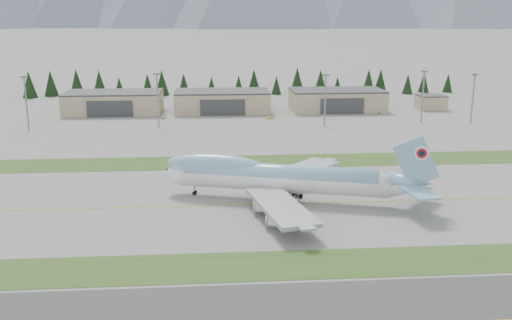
{
  "coord_description": "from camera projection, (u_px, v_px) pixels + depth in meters",
  "views": [
    {
      "loc": [
        -19.95,
        -142.75,
        48.8
      ],
      "look_at": [
        -7.75,
        16.05,
        8.0
      ],
      "focal_mm": 40.0,
      "sensor_mm": 36.0,
      "label": 1
    }
  ],
  "objects": [
    {
      "name": "service_vehicle_b",
      "position": [
        271.0,
        119.0,
        273.59
      ],
      "size": [
        3.73,
        2.07,
        1.17
      ],
      "primitive_type": "imported",
      "rotation": [
        0.0,
        0.0,
        1.82
      ],
      "color": "#A9BD2F",
      "rests_on": "ground"
    },
    {
      "name": "ground",
      "position": [
        290.0,
        203.0,
        151.46
      ],
      "size": [
        7000.0,
        7000.0,
        0.0
      ],
      "primitive_type": "plane",
      "color": "#5E5E5C",
      "rests_on": "ground"
    },
    {
      "name": "taxiway_line_main",
      "position": [
        290.0,
        203.0,
        151.46
      ],
      "size": [
        400.0,
        0.4,
        0.02
      ],
      "primitive_type": "cube",
      "color": "#C78D17",
      "rests_on": "ground"
    },
    {
      "name": "floodlight_masts",
      "position": [
        284.0,
        89.0,
        254.56
      ],
      "size": [
        203.39,
        9.79,
        23.8
      ],
      "color": "gray",
      "rests_on": "ground"
    },
    {
      "name": "hangar_center",
      "position": [
        222.0,
        101.0,
        293.8
      ],
      "size": [
        48.0,
        26.6,
        10.8
      ],
      "color": "#9D8D6D",
      "rests_on": "ground"
    },
    {
      "name": "control_shed",
      "position": [
        431.0,
        102.0,
        300.52
      ],
      "size": [
        14.0,
        12.0,
        7.6
      ],
      "color": "#9D8D6D",
      "rests_on": "ground"
    },
    {
      "name": "boeing_747_freighter",
      "position": [
        281.0,
        177.0,
        152.54
      ],
      "size": [
        73.82,
        61.29,
        19.47
      ],
      "rotation": [
        0.0,
        0.0,
        -0.28
      ],
      "color": "white",
      "rests_on": "ground"
    },
    {
      "name": "grass_strip_near",
      "position": [
        315.0,
        264.0,
        114.76
      ],
      "size": [
        400.0,
        14.0,
        0.08
      ],
      "primitive_type": "cube",
      "color": "#2F4F1C",
      "rests_on": "ground"
    },
    {
      "name": "service_vehicle_c",
      "position": [
        378.0,
        113.0,
        289.44
      ],
      "size": [
        1.72,
        3.79,
        1.07
      ],
      "primitive_type": "imported",
      "rotation": [
        0.0,
        0.0,
        0.06
      ],
      "color": "#9E9DA1",
      "rests_on": "ground"
    },
    {
      "name": "grass_strip_far",
      "position": [
        272.0,
        161.0,
        194.93
      ],
      "size": [
        400.0,
        18.0,
        0.08
      ],
      "primitive_type": "cube",
      "color": "#2F4F1C",
      "rests_on": "ground"
    },
    {
      "name": "hangar_left",
      "position": [
        114.0,
        102.0,
        289.71
      ],
      "size": [
        48.0,
        26.6,
        10.8
      ],
      "color": "#9D8D6D",
      "rests_on": "ground"
    },
    {
      "name": "service_vehicle_a",
      "position": [
        164.0,
        119.0,
        274.87
      ],
      "size": [
        2.3,
        4.07,
        1.31
      ],
      "primitive_type": "imported",
      "rotation": [
        0.0,
        0.0,
        -0.21
      ],
      "color": "silver",
      "rests_on": "ground"
    },
    {
      "name": "hangar_right",
      "position": [
        337.0,
        100.0,
        298.25
      ],
      "size": [
        48.0,
        26.6,
        10.8
      ],
      "color": "#9D8D6D",
      "rests_on": "ground"
    },
    {
      "name": "conifer_belt",
      "position": [
        224.0,
        83.0,
        353.5
      ],
      "size": [
        268.64,
        16.1,
        16.91
      ],
      "color": "black",
      "rests_on": "ground"
    }
  ]
}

